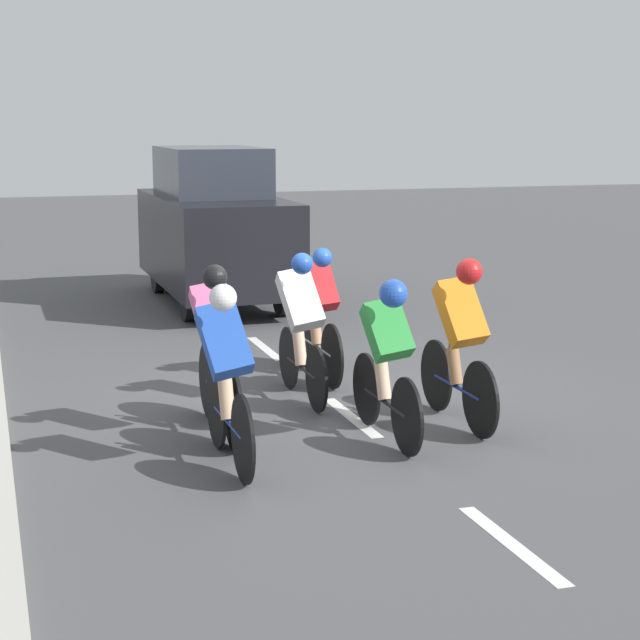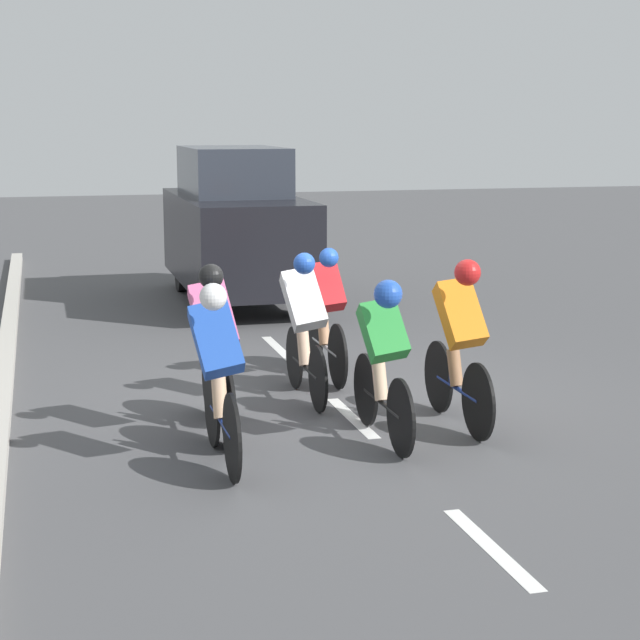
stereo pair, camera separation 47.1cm
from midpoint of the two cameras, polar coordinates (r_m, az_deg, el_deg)
ground_plane at (r=10.57m, az=2.19°, el=-4.47°), size 60.00×60.00×0.00m
lane_stripe_near at (r=7.28m, az=10.98°, el=-11.83°), size 0.12×1.40×0.01m
lane_stripe_mid at (r=10.09m, az=3.07°, el=-5.21°), size 0.12×1.40×0.01m
lane_stripe_far at (r=13.08m, az=-1.23°, el=-1.50°), size 0.12×1.40×0.01m
cyclist_blue at (r=8.53m, az=-3.89°, el=-2.69°), size 0.42×1.66×1.54m
cyclist_pink at (r=9.38m, az=-4.19°, el=-1.38°), size 0.41×1.74×1.57m
cyclist_white at (r=10.47m, az=0.45°, el=-0.14°), size 0.41×1.62×1.52m
cyclist_orange at (r=9.67m, az=8.86°, el=-0.98°), size 0.38×1.64×1.58m
cyclist_red at (r=11.38m, az=1.49°, el=0.49°), size 0.37×1.67×1.45m
cyclist_green at (r=9.14m, az=4.88°, el=-1.87°), size 0.39×1.64×1.47m
support_car at (r=16.21m, az=-3.69°, el=4.98°), size 1.70×4.18×2.34m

